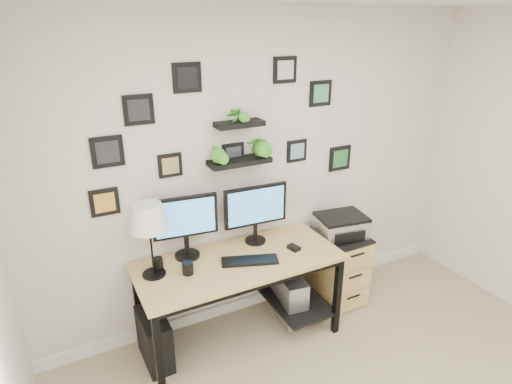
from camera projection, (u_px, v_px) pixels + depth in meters
room at (267, 295)px, 4.06m from camera, size 4.00×4.00×4.00m
desk at (242, 270)px, 3.41m from camera, size 1.60×0.70×0.75m
monitor_left at (185, 223)px, 3.25m from camera, size 0.50×0.22×0.51m
monitor_right at (256, 209)px, 3.48m from camera, size 0.54×0.18×0.50m
keyboard at (250, 261)px, 3.29m from camera, size 0.46×0.28×0.02m
mouse at (294, 248)px, 3.46m from camera, size 0.09×0.11×0.03m
table_lamp at (149, 219)px, 2.95m from camera, size 0.28×0.28×0.56m
mug at (188, 268)px, 3.12m from camera, size 0.08×0.08×0.09m
pen_cup at (158, 264)px, 3.17m from camera, size 0.08×0.08×0.10m
pc_tower_black at (155, 339)px, 3.28m from camera, size 0.19×0.42×0.41m
pc_tower_grey at (289, 296)px, 3.77m from camera, size 0.25×0.45×0.43m
file_cabinet at (337, 267)px, 3.99m from camera, size 0.43×0.53×0.67m
printer at (341, 225)px, 3.83m from camera, size 0.47×0.40×0.19m
wall_decor at (237, 136)px, 3.29m from camera, size 2.29×0.18×1.05m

